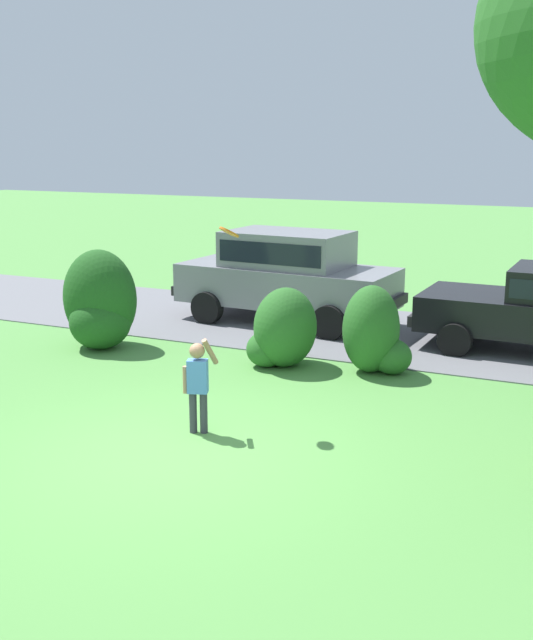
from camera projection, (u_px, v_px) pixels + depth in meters
The scene contains 8 objects.
ground_plane at pixel (177, 455), 9.37m from camera, with size 80.00×80.00×0.00m, color #518E42.
driveway_strip at pixel (355, 331), 15.45m from camera, with size 28.00×4.40×0.02m, color slate.
shrub_near_tree at pixel (100, 305), 14.15m from camera, with size 1.42×1.32×1.81m.
shrub_centre_left at pixel (283, 330), 12.95m from camera, with size 1.13×1.23×1.35m.
shrub_centre at pixel (374, 333), 12.60m from camera, with size 1.15×1.04×1.45m.
parked_suv at pixel (287, 272), 16.03m from camera, with size 4.81×2.33×1.92m.
child_thrower at pixel (198, 380), 9.93m from camera, with size 0.39×0.36×1.29m.
frisbee at pixel (229, 232), 10.04m from camera, with size 0.31×0.27×0.21m.
Camera 1 is at (4.66, -7.50, 3.72)m, focal length 43.19 mm.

